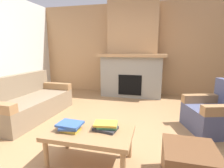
# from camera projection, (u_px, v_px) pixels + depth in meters

# --- Properties ---
(ground) EXTENTS (9.00, 9.00, 0.00)m
(ground) POSITION_uv_depth(u_px,v_px,m) (110.00, 136.00, 2.78)
(ground) COLOR #9E754C
(wall_back_wood_panel) EXTENTS (6.00, 0.12, 2.70)m
(wall_back_wood_panel) POSITION_uv_depth(u_px,v_px,m) (134.00, 49.00, 5.36)
(wall_back_wood_panel) COLOR tan
(wall_back_wood_panel) RESTS_ON ground
(fireplace) EXTENTS (1.90, 0.82, 2.70)m
(fireplace) POSITION_uv_depth(u_px,v_px,m) (132.00, 56.00, 5.04)
(fireplace) COLOR gray
(fireplace) RESTS_ON ground
(couch) EXTENTS (0.92, 1.84, 0.85)m
(couch) POSITION_uv_depth(u_px,v_px,m) (29.00, 103.00, 3.55)
(couch) COLOR #847056
(couch) RESTS_ON ground
(armchair) EXTENTS (0.95, 0.95, 0.85)m
(armchair) POSITION_uv_depth(u_px,v_px,m) (215.00, 114.00, 2.93)
(armchair) COLOR #474C6B
(armchair) RESTS_ON ground
(coffee_table) EXTENTS (1.00, 0.60, 0.43)m
(coffee_table) POSITION_uv_depth(u_px,v_px,m) (90.00, 135.00, 2.05)
(coffee_table) COLOR #997047
(coffee_table) RESTS_ON ground
(ottoman) EXTENTS (0.52, 0.52, 0.40)m
(ottoman) POSITION_uv_depth(u_px,v_px,m) (189.00, 166.00, 1.77)
(ottoman) COLOR brown
(ottoman) RESTS_ON ground
(book_stack_near_edge) EXTENTS (0.29, 0.25, 0.08)m
(book_stack_near_edge) POSITION_uv_depth(u_px,v_px,m) (70.00, 126.00, 2.04)
(book_stack_near_edge) COLOR gold
(book_stack_near_edge) RESTS_ON coffee_table
(book_stack_center) EXTENTS (0.30, 0.23, 0.09)m
(book_stack_center) POSITION_uv_depth(u_px,v_px,m) (106.00, 126.00, 2.06)
(book_stack_center) COLOR #2D2D33
(book_stack_center) RESTS_ON coffee_table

